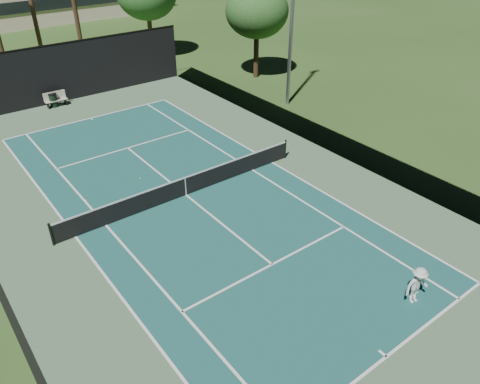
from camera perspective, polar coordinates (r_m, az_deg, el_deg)
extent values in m
plane|color=#2C4D1C|center=(22.78, -6.58, -0.40)|extent=(160.00, 160.00, 0.00)
cube|color=#50714F|center=(22.78, -6.58, -0.39)|extent=(18.00, 32.00, 0.01)
cube|color=#1B564F|center=(22.78, -6.58, -0.38)|extent=(10.97, 23.77, 0.01)
cube|color=white|center=(16.13, 17.43, -18.60)|extent=(10.97, 0.10, 0.01)
cube|color=white|center=(32.55, -17.73, 8.58)|extent=(10.97, 0.10, 0.01)
cube|color=white|center=(18.56, 3.94, -8.79)|extent=(8.23, 0.10, 0.01)
cube|color=white|center=(27.83, -13.53, 5.25)|extent=(8.23, 0.10, 0.01)
cube|color=white|center=(21.08, -19.41, -5.16)|extent=(0.10, 23.77, 0.01)
cube|color=white|center=(25.55, 3.95, 3.61)|extent=(0.10, 23.77, 0.01)
cube|color=white|center=(21.39, -16.02, -3.91)|extent=(0.10, 23.77, 0.01)
cube|color=white|center=(24.77, 1.54, 2.71)|extent=(0.10, 23.77, 0.01)
cube|color=white|center=(22.77, -6.58, -0.36)|extent=(0.10, 12.80, 0.01)
cube|color=white|center=(16.18, 16.99, -18.31)|extent=(0.10, 0.30, 0.01)
cube|color=white|center=(32.42, -17.63, 8.50)|extent=(0.10, 0.30, 0.01)
cylinder|color=black|center=(20.63, -22.02, -4.84)|extent=(0.10, 0.10, 1.10)
cylinder|color=black|center=(25.86, 5.54, 5.22)|extent=(0.10, 0.10, 1.10)
cube|color=black|center=(22.52, -6.66, 0.67)|extent=(12.80, 0.02, 0.92)
cube|color=white|center=(22.28, -6.74, 1.74)|extent=(12.80, 0.04, 0.07)
cube|color=white|center=(22.52, -6.66, 0.67)|extent=(0.05, 0.03, 0.92)
cube|color=black|center=(35.62, -20.78, 13.43)|extent=(18.00, 0.04, 4.00)
cube|color=black|center=(26.95, 9.86, 9.43)|extent=(0.04, 32.00, 4.00)
cube|color=black|center=(35.10, -21.42, 16.50)|extent=(18.00, 0.06, 0.06)
imported|color=silver|center=(17.69, 20.81, -10.58)|extent=(1.07, 0.75, 1.50)
sphere|color=#D0DA31|center=(23.38, -18.22, -0.95)|extent=(0.06, 0.06, 0.06)
sphere|color=#D0F638|center=(24.51, -12.07, 1.65)|extent=(0.07, 0.07, 0.07)
sphere|color=gold|center=(25.23, -20.12, 1.21)|extent=(0.07, 0.07, 0.07)
cube|color=#BEB79D|center=(35.17, -21.50, 10.35)|extent=(1.50, 0.45, 0.05)
cube|color=beige|center=(35.25, -21.70, 10.89)|extent=(1.50, 0.06, 0.55)
cube|color=black|center=(35.11, -22.34, 9.71)|extent=(0.06, 0.40, 0.42)
cube|color=black|center=(35.40, -20.50, 10.26)|extent=(0.06, 0.40, 0.42)
cylinder|color=black|center=(35.21, -21.79, 10.31)|extent=(0.52, 0.52, 0.90)
cylinder|color=black|center=(35.06, -21.94, 11.02)|extent=(0.56, 0.56, 0.05)
cylinder|color=#4E3221|center=(44.97, -23.76, 18.82)|extent=(0.36, 0.36, 7.65)
cylinder|color=#3F2C1B|center=(42.72, -19.41, 20.01)|extent=(0.36, 0.36, 9.00)
cylinder|color=#4E3821|center=(44.64, -10.80, 17.99)|extent=(0.40, 0.40, 3.52)
cylinder|color=#402C1B|center=(38.61, 1.97, 16.19)|extent=(0.40, 0.40, 3.30)
ellipsoid|color=#2B5922|center=(37.83, 2.07, 21.22)|extent=(4.80, 4.80, 4.08)
cylinder|color=gray|center=(31.93, 6.37, 20.72)|extent=(0.24, 0.24, 12.00)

